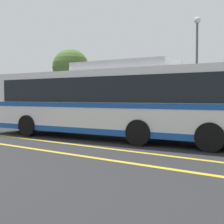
% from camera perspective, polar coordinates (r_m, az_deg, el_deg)
% --- Properties ---
extents(ground_plane, '(220.00, 220.00, 0.00)m').
position_cam_1_polar(ground_plane, '(13.54, 4.17, -5.09)').
color(ground_plane, '#262628').
extents(lane_strip_0, '(32.54, 0.20, 0.01)m').
position_cam_1_polar(lane_strip_0, '(12.11, -6.20, -6.00)').
color(lane_strip_0, gold).
rests_on(lane_strip_0, ground_plane).
extents(lane_strip_1, '(32.54, 0.20, 0.01)m').
position_cam_1_polar(lane_strip_1, '(10.99, -11.92, -6.94)').
color(lane_strip_1, gold).
rests_on(lane_strip_1, ground_plane).
extents(curb_strip, '(40.54, 0.36, 0.15)m').
position_cam_1_polar(curb_strip, '(19.88, 12.11, -2.43)').
color(curb_strip, '#99999E').
rests_on(curb_strip, ground_plane).
extents(transit_bus, '(13.02, 3.77, 3.33)m').
position_cam_1_polar(transit_bus, '(13.66, 0.06, 2.15)').
color(transit_bus, silver).
rests_on(transit_bus, ground_plane).
extents(parked_car_0, '(4.54, 2.06, 1.45)m').
position_cam_1_polar(parked_car_0, '(25.98, -13.60, 0.23)').
color(parked_car_0, '#4C3823').
rests_on(parked_car_0, ground_plane).
extents(parked_car_1, '(4.32, 2.18, 1.33)m').
position_cam_1_polar(parked_car_1, '(21.38, -2.42, -0.39)').
color(parked_car_1, silver).
rests_on(parked_car_1, ground_plane).
extents(parked_car_2, '(4.82, 2.24, 1.42)m').
position_cam_1_polar(parked_car_2, '(17.67, 14.85, -0.95)').
color(parked_car_2, '#9E9EA3').
rests_on(parked_car_2, ground_plane).
extents(street_lamp, '(0.42, 0.42, 6.90)m').
position_cam_1_polar(street_lamp, '(20.78, 15.26, 10.06)').
color(street_lamp, '#59595E').
rests_on(street_lamp, ground_plane).
extents(tree_2, '(3.64, 3.64, 6.69)m').
position_cam_1_polar(tree_2, '(31.89, -7.58, 8.11)').
color(tree_2, '#513823').
rests_on(tree_2, ground_plane).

